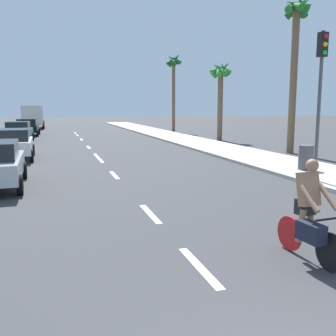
# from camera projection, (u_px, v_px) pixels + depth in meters

# --- Properties ---
(ground_plane) EXTENTS (160.00, 160.00, 0.00)m
(ground_plane) POSITION_uv_depth(u_px,v_px,m) (96.00, 155.00, 22.01)
(ground_plane) COLOR #38383A
(sidewalk_strip) EXTENTS (3.60, 80.00, 0.14)m
(sidewalk_strip) POSITION_uv_depth(u_px,v_px,m) (212.00, 146.00, 26.11)
(sidewalk_strip) COLOR #B2ADA3
(sidewalk_strip) RESTS_ON ground
(lane_stripe_1) EXTENTS (0.16, 1.80, 0.01)m
(lane_stripe_1) POSITION_uv_depth(u_px,v_px,m) (199.00, 267.00, 6.68)
(lane_stripe_1) COLOR white
(lane_stripe_1) RESTS_ON ground
(lane_stripe_2) EXTENTS (0.16, 1.80, 0.01)m
(lane_stripe_2) POSITION_uv_depth(u_px,v_px,m) (150.00, 214.00, 9.97)
(lane_stripe_2) COLOR white
(lane_stripe_2) RESTS_ON ground
(lane_stripe_3) EXTENTS (0.16, 1.80, 0.01)m
(lane_stripe_3) POSITION_uv_depth(u_px,v_px,m) (114.00, 175.00, 15.57)
(lane_stripe_3) COLOR white
(lane_stripe_3) RESTS_ON ground
(lane_stripe_4) EXTENTS (0.16, 1.80, 0.01)m
(lane_stripe_4) POSITION_uv_depth(u_px,v_px,m) (101.00, 160.00, 19.84)
(lane_stripe_4) COLOR white
(lane_stripe_4) RESTS_ON ground
(lane_stripe_5) EXTENTS (0.16, 1.80, 0.01)m
(lane_stripe_5) POSITION_uv_depth(u_px,v_px,m) (96.00, 156.00, 21.71)
(lane_stripe_5) COLOR white
(lane_stripe_5) RESTS_ON ground
(lane_stripe_6) EXTENTS (0.16, 1.80, 0.01)m
(lane_stripe_6) POSITION_uv_depth(u_px,v_px,m) (89.00, 147.00, 26.12)
(lane_stripe_6) COLOR white
(lane_stripe_6) RESTS_ON ground
(lane_stripe_7) EXTENTS (0.16, 1.80, 0.01)m
(lane_stripe_7) POSITION_uv_depth(u_px,v_px,m) (81.00, 140.00, 32.19)
(lane_stripe_7) COLOR white
(lane_stripe_7) RESTS_ON ground
(lane_stripe_8) EXTENTS (0.16, 1.80, 0.01)m
(lane_stripe_8) POSITION_uv_depth(u_px,v_px,m) (77.00, 135.00, 36.94)
(lane_stripe_8) COLOR white
(lane_stripe_8) RESTS_ON ground
(lane_stripe_9) EXTENTS (0.16, 1.80, 0.01)m
(lane_stripe_9) POSITION_uv_depth(u_px,v_px,m) (75.00, 133.00, 40.27)
(lane_stripe_9) COLOR white
(lane_stripe_9) RESTS_ON ground
(cyclist) EXTENTS (0.65, 1.71, 1.82)m
(cyclist) POSITION_uv_depth(u_px,v_px,m) (309.00, 216.00, 6.80)
(cyclist) COLOR black
(cyclist) RESTS_ON ground
(parked_car_white) EXTENTS (2.05, 4.33, 1.57)m
(parked_car_white) POSITION_uv_depth(u_px,v_px,m) (13.00, 143.00, 20.10)
(parked_car_white) COLOR white
(parked_car_white) RESTS_ON ground
(parked_car_teal) EXTENTS (2.07, 4.30, 1.57)m
(parked_car_teal) POSITION_uv_depth(u_px,v_px,m) (19.00, 131.00, 29.81)
(parked_car_teal) COLOR #14727A
(parked_car_teal) RESTS_ON ground
(parked_car_black) EXTENTS (2.14, 4.52, 1.57)m
(parked_car_black) POSITION_uv_depth(u_px,v_px,m) (27.00, 127.00, 36.34)
(parked_car_black) COLOR black
(parked_car_black) RESTS_ON ground
(delivery_truck) EXTENTS (2.75, 6.27, 2.80)m
(delivery_truck) POSITION_uv_depth(u_px,v_px,m) (33.00, 116.00, 48.08)
(delivery_truck) COLOR maroon
(delivery_truck) RESTS_ON ground
(palm_tree_mid) EXTENTS (1.74, 1.64, 8.93)m
(palm_tree_mid) POSITION_uv_depth(u_px,v_px,m) (295.00, 39.00, 21.90)
(palm_tree_mid) COLOR brown
(palm_tree_mid) RESTS_ON ground
(palm_tree_far) EXTENTS (1.70, 1.85, 6.36)m
(palm_tree_far) POSITION_uv_depth(u_px,v_px,m) (221.00, 80.00, 30.71)
(palm_tree_far) COLOR brown
(palm_tree_far) RESTS_ON ground
(palm_tree_distant) EXTENTS (1.66, 1.81, 8.34)m
(palm_tree_distant) POSITION_uv_depth(u_px,v_px,m) (174.00, 71.00, 41.24)
(palm_tree_distant) COLOR brown
(palm_tree_distant) RESTS_ON ground
(traffic_signal) EXTENTS (0.28, 0.33, 5.20)m
(traffic_signal) POSITION_uv_depth(u_px,v_px,m) (321.00, 80.00, 13.21)
(traffic_signal) COLOR #4C4C51
(traffic_signal) RESTS_ON ground
(trash_bin_near) EXTENTS (0.60, 0.60, 1.00)m
(trash_bin_near) POSITION_uv_depth(u_px,v_px,m) (306.00, 157.00, 15.99)
(trash_bin_near) COLOR #47474C
(trash_bin_near) RESTS_ON sidewalk_strip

